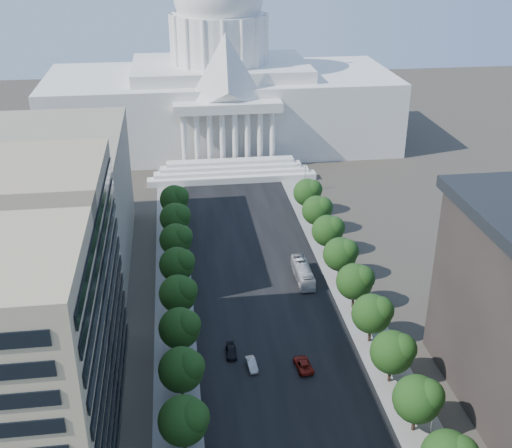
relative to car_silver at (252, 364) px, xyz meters
name	(u,v)px	position (x,y,z in m)	size (l,w,h in m)	color
road_asphalt	(256,270)	(5.44, 35.24, -0.75)	(30.00, 260.00, 0.01)	black
sidewalk_left	(173,276)	(-13.56, 35.24, -0.75)	(8.00, 260.00, 0.02)	gray
sidewalk_right	(336,265)	(24.44, 35.24, -0.75)	(8.00, 260.00, 0.02)	gray
capitol	(221,88)	(5.44, 130.13, 19.26)	(120.00, 56.00, 73.00)	white
office_block_left_far	(40,205)	(-42.56, 45.24, 14.25)	(38.00, 52.00, 30.00)	gray
tree_l_c	(185,420)	(-12.22, -18.95, 5.71)	(7.79, 7.60, 9.97)	#33261C
tree_l_d	(183,369)	(-12.22, -6.95, 5.71)	(7.79, 7.60, 9.97)	#33261C
tree_l_e	(181,327)	(-12.22, 5.05, 5.71)	(7.79, 7.60, 9.97)	#33261C
tree_l_f	(180,293)	(-12.22, 17.05, 5.71)	(7.79, 7.60, 9.97)	#33261C
tree_l_g	(178,264)	(-12.22, 29.05, 5.71)	(7.79, 7.60, 9.97)	#33261C
tree_l_h	(177,239)	(-12.22, 41.05, 5.71)	(7.79, 7.60, 9.97)	#33261C
tree_l_i	(176,217)	(-12.22, 53.05, 5.71)	(7.79, 7.60, 9.97)	#33261C
tree_l_j	(175,198)	(-12.22, 65.05, 5.71)	(7.79, 7.60, 9.97)	#33261C
tree_r_c	(420,398)	(23.78, -18.95, 5.71)	(7.79, 7.60, 9.97)	#33261C
tree_r_d	(394,351)	(23.78, -6.95, 5.71)	(7.79, 7.60, 9.97)	#33261C
tree_r_e	(374,313)	(23.78, 5.05, 5.71)	(7.79, 7.60, 9.97)	#33261C
tree_r_f	(356,281)	(23.78, 17.05, 5.71)	(7.79, 7.60, 9.97)	#33261C
tree_r_g	(342,253)	(23.78, 29.05, 5.71)	(7.79, 7.60, 9.97)	#33261C
tree_r_h	(329,230)	(23.78, 41.05, 5.71)	(7.79, 7.60, 9.97)	#33261C
tree_r_i	(318,210)	(23.78, 53.05, 5.71)	(7.79, 7.60, 9.97)	#33261C
tree_r_j	(309,192)	(23.78, 65.05, 5.71)	(7.79, 7.60, 9.97)	#33261C
streetlight_b	(431,404)	(25.35, -19.76, 5.07)	(2.61, 0.44, 9.00)	gray
streetlight_c	(381,315)	(25.35, 5.24, 5.07)	(2.61, 0.44, 9.00)	gray
streetlight_d	(347,253)	(25.35, 30.24, 5.07)	(2.61, 0.44, 9.00)	gray
streetlight_e	(322,208)	(25.35, 55.24, 5.07)	(2.61, 0.44, 9.00)	gray
streetlight_f	(303,174)	(25.35, 80.24, 5.07)	(2.61, 0.44, 9.00)	gray
car_silver	(252,364)	(0.00, 0.00, 0.00)	(1.58, 4.54, 1.49)	#A5A7AC
car_red	(303,364)	(9.20, -1.30, 0.05)	(2.66, 5.76, 1.60)	maroon
car_dark_b	(231,352)	(-3.31, 4.31, -0.05)	(1.94, 4.77, 1.39)	black
city_bus	(303,272)	(15.31, 29.82, 1.05)	(3.02, 12.90, 3.59)	silver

